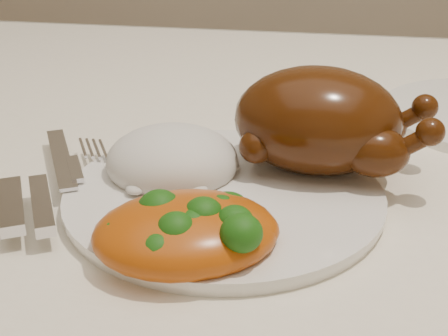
# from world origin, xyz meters

# --- Properties ---
(dining_table) EXTENTS (1.60, 0.90, 0.76)m
(dining_table) POSITION_xyz_m (0.00, 0.00, 0.67)
(dining_table) COLOR brown
(dining_table) RESTS_ON floor
(tablecloth) EXTENTS (1.73, 1.03, 0.18)m
(tablecloth) POSITION_xyz_m (0.00, 0.00, 0.74)
(tablecloth) COLOR white
(tablecloth) RESTS_ON dining_table
(dinner_plate) EXTENTS (0.31, 0.31, 0.01)m
(dinner_plate) POSITION_xyz_m (-0.07, -0.10, 0.77)
(dinner_plate) COLOR white
(dinner_plate) RESTS_ON tablecloth
(roast_chicken) EXTENTS (0.17, 0.11, 0.09)m
(roast_chicken) POSITION_xyz_m (0.00, -0.04, 0.82)
(roast_chicken) COLOR #492307
(roast_chicken) RESTS_ON dinner_plate
(rice_mound) EXTENTS (0.13, 0.12, 0.06)m
(rice_mound) POSITION_xyz_m (-0.12, -0.08, 0.79)
(rice_mound) COLOR white
(rice_mound) RESTS_ON dinner_plate
(mac_and_cheese) EXTENTS (0.15, 0.14, 0.05)m
(mac_and_cheese) POSITION_xyz_m (-0.08, -0.18, 0.79)
(mac_and_cheese) COLOR #C0520C
(mac_and_cheese) RESTS_ON dinner_plate
(cutlery) EXTENTS (0.09, 0.19, 0.01)m
(cutlery) POSITION_xyz_m (-0.21, -0.13, 0.78)
(cutlery) COLOR silver
(cutlery) RESTS_ON dinner_plate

